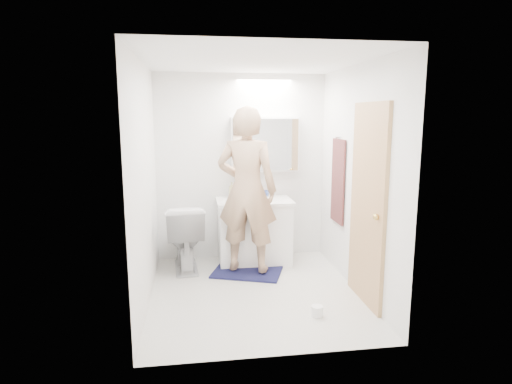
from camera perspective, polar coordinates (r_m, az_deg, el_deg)
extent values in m
plane|color=silver|center=(4.72, -0.17, -13.21)|extent=(2.50, 2.50, 0.00)
plane|color=white|center=(4.36, -0.19, 17.11)|extent=(2.50, 2.50, 0.00)
plane|color=white|center=(5.61, -1.97, 3.29)|extent=(2.50, 0.00, 2.50)
plane|color=white|center=(3.17, 2.98, -2.12)|extent=(2.50, 0.00, 2.50)
plane|color=white|center=(4.37, -14.62, 0.98)|extent=(0.00, 2.50, 2.50)
plane|color=white|center=(4.66, 13.33, 1.60)|extent=(0.00, 2.50, 2.50)
cube|color=white|center=(5.51, -0.23, -5.44)|extent=(0.90, 0.55, 0.78)
cube|color=white|center=(5.41, -0.24, -1.25)|extent=(0.95, 0.58, 0.04)
cylinder|color=white|center=(5.43, -0.28, -0.83)|extent=(0.36, 0.36, 0.03)
cylinder|color=silver|center=(5.61, -0.55, 0.19)|extent=(0.02, 0.02, 0.16)
cube|color=white|center=(5.55, 1.20, 6.33)|extent=(0.88, 0.14, 0.70)
cube|color=silver|center=(5.48, 1.33, 6.27)|extent=(0.84, 0.01, 0.66)
imported|color=silver|center=(5.35, -9.49, -5.84)|extent=(0.52, 0.84, 0.82)
cube|color=#18133E|center=(5.25, -1.18, -10.58)|extent=(0.94, 0.78, 0.02)
imported|color=tan|center=(4.98, -1.22, 0.26)|extent=(0.82, 0.67, 1.93)
cube|color=tan|center=(4.37, 14.65, -1.68)|extent=(0.04, 0.80, 2.00)
sphere|color=gold|center=(4.10, 15.71, -3.24)|extent=(0.06, 0.06, 0.06)
cube|color=black|center=(5.18, 10.85, 1.42)|extent=(0.02, 0.42, 1.00)
cylinder|color=silver|center=(5.12, 10.90, 7.17)|extent=(0.07, 0.02, 0.02)
imported|color=#C9C182|center=(5.51, -3.25, 0.24)|extent=(0.10, 0.10, 0.21)
imported|color=#638FD5|center=(5.54, -2.52, 0.21)|extent=(0.12, 0.12, 0.19)
imported|color=#3956AC|center=(5.58, 1.29, -0.24)|extent=(0.12, 0.12, 0.09)
cylinder|color=white|center=(4.24, 8.13, -15.42)|extent=(0.11, 0.11, 0.10)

